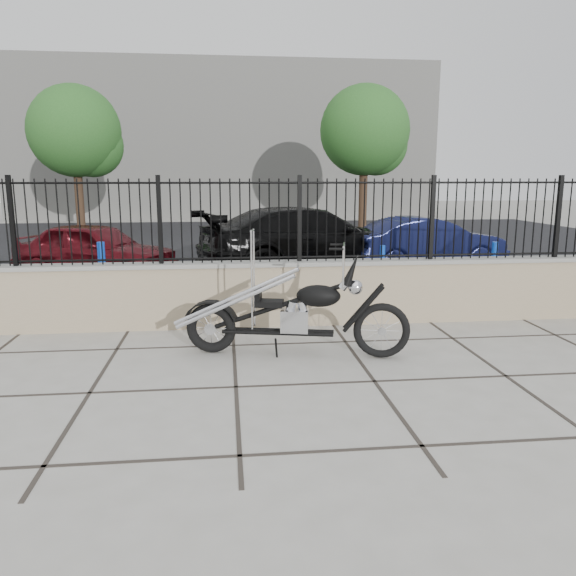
# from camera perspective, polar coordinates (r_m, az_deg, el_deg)

# --- Properties ---
(ground_plane) EXTENTS (90.00, 90.00, 0.00)m
(ground_plane) POSITION_cam_1_polar(r_m,az_deg,el_deg) (6.04, -5.31, -10.00)
(ground_plane) COLOR #99968E
(ground_plane) RESTS_ON ground
(parking_lot) EXTENTS (30.00, 30.00, 0.00)m
(parking_lot) POSITION_cam_1_polar(r_m,az_deg,el_deg) (18.26, -6.09, 4.30)
(parking_lot) COLOR black
(parking_lot) RESTS_ON ground
(retaining_wall) EXTENTS (14.00, 0.36, 0.96)m
(retaining_wall) POSITION_cam_1_polar(r_m,az_deg,el_deg) (8.31, -5.71, -0.65)
(retaining_wall) COLOR gray
(retaining_wall) RESTS_ON ground_plane
(iron_fence) EXTENTS (14.00, 0.08, 1.20)m
(iron_fence) POSITION_cam_1_polar(r_m,az_deg,el_deg) (8.16, -5.86, 6.79)
(iron_fence) COLOR black
(iron_fence) RESTS_ON retaining_wall
(background_building) EXTENTS (22.00, 6.00, 8.00)m
(background_building) POSITION_cam_1_polar(r_m,az_deg,el_deg) (32.18, -6.41, 14.40)
(background_building) COLOR beige
(background_building) RESTS_ON ground_plane
(chopper_motorcycle) EXTENTS (2.68, 1.03, 1.59)m
(chopper_motorcycle) POSITION_cam_1_polar(r_m,az_deg,el_deg) (6.84, 0.28, -0.49)
(chopper_motorcycle) COLOR black
(chopper_motorcycle) RESTS_ON ground_plane
(car_red) EXTENTS (3.89, 2.77, 1.23)m
(car_red) POSITION_cam_1_polar(r_m,az_deg,el_deg) (12.96, -19.00, 3.67)
(car_red) COLOR #500B12
(car_red) RESTS_ON parking_lot
(car_black) EXTENTS (5.56, 3.55, 1.50)m
(car_black) POSITION_cam_1_polar(r_m,az_deg,el_deg) (13.17, 2.07, 4.98)
(car_black) COLOR black
(car_black) RESTS_ON parking_lot
(car_blue) EXTENTS (3.91, 1.88, 1.24)m
(car_blue) POSITION_cam_1_polar(r_m,az_deg,el_deg) (13.98, 13.93, 4.47)
(car_blue) COLOR #0E1235
(car_blue) RESTS_ON parking_lot
(bollard_a) EXTENTS (0.15, 0.15, 1.08)m
(bollard_a) POSITION_cam_1_polar(r_m,az_deg,el_deg) (10.30, -18.33, 1.48)
(bollard_a) COLOR #0C5EB6
(bollard_a) RESTS_ON ground_plane
(bollard_b) EXTENTS (0.14, 0.14, 0.87)m
(bollard_b) POSITION_cam_1_polar(r_m,az_deg,el_deg) (11.14, 9.53, 2.06)
(bollard_b) COLOR blue
(bollard_b) RESTS_ON ground_plane
(bollard_c) EXTENTS (0.13, 0.13, 0.96)m
(bollard_c) POSITION_cam_1_polar(r_m,az_deg,el_deg) (11.51, 20.17, 2.04)
(bollard_c) COLOR #0B55B1
(bollard_c) RESTS_ON ground_plane
(tree_left) EXTENTS (3.39, 3.39, 5.72)m
(tree_left) POSITION_cam_1_polar(r_m,az_deg,el_deg) (23.06, -20.89, 15.05)
(tree_left) COLOR #382619
(tree_left) RESTS_ON ground_plane
(tree_right) EXTENTS (3.49, 3.49, 5.89)m
(tree_right) POSITION_cam_1_polar(r_m,az_deg,el_deg) (22.88, 7.80, 15.99)
(tree_right) COLOR #382619
(tree_right) RESTS_ON ground_plane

